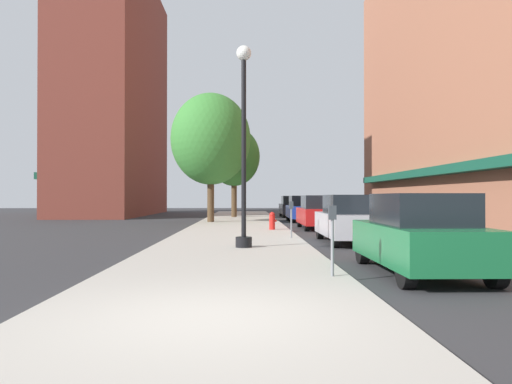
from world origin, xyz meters
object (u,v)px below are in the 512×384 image
(lamppost, at_px, (244,142))
(fire_hydrant, at_px, (272,221))
(tree_near, at_px, (211,139))
(car_blue, at_px, (302,209))
(parking_meter_near, at_px, (291,215))
(car_red, at_px, (319,213))
(car_green, at_px, (419,235))
(car_silver, at_px, (350,220))
(tree_mid, at_px, (234,157))
(car_black, at_px, (292,207))
(parking_meter_far, at_px, (332,231))

(lamppost, distance_m, fire_hydrant, 8.22)
(tree_near, height_order, car_blue, tree_near)
(parking_meter_near, bearing_deg, car_red, 73.49)
(car_green, xyz_separation_m, car_silver, (0.00, 6.83, 0.00))
(car_blue, bearing_deg, car_red, -87.72)
(tree_near, height_order, car_red, tree_near)
(tree_mid, distance_m, car_blue, 7.45)
(tree_mid, xyz_separation_m, car_silver, (4.47, -19.02, -3.71))
(tree_mid, height_order, car_silver, tree_mid)
(lamppost, height_order, car_red, lamppost)
(lamppost, distance_m, car_blue, 17.42)
(car_silver, height_order, car_black, same)
(parking_meter_near, distance_m, car_green, 7.74)
(car_silver, bearing_deg, tree_mid, 102.14)
(parking_meter_far, relative_size, tree_mid, 0.20)
(fire_hydrant, distance_m, tree_near, 8.78)
(car_green, height_order, car_silver, same)
(car_green, relative_size, car_black, 1.00)
(car_silver, relative_size, car_black, 1.00)
(fire_hydrant, bearing_deg, car_black, 81.66)
(lamppost, bearing_deg, car_green, -49.95)
(fire_hydrant, relative_size, parking_meter_far, 0.60)
(tree_mid, relative_size, car_blue, 1.53)
(parking_meter_far, bearing_deg, tree_mid, 95.39)
(car_green, bearing_deg, lamppost, 128.20)
(parking_meter_near, distance_m, tree_near, 12.59)
(car_red, bearing_deg, car_silver, -90.99)
(tree_near, distance_m, car_blue, 7.42)
(car_blue, bearing_deg, fire_hydrant, -102.38)
(fire_hydrant, relative_size, car_red, 0.18)
(parking_meter_near, bearing_deg, parking_meter_far, -90.00)
(parking_meter_far, height_order, car_silver, car_silver)
(parking_meter_near, xyz_separation_m, parking_meter_far, (0.00, -8.41, 0.00))
(tree_near, xyz_separation_m, car_red, (5.66, -4.76, -4.17))
(parking_meter_far, bearing_deg, car_green, 25.40)
(fire_hydrant, distance_m, car_blue, 9.50)
(lamppost, height_order, car_green, lamppost)
(fire_hydrant, relative_size, car_black, 0.18)
(tree_mid, bearing_deg, fire_hydrant, -81.50)
(parking_meter_far, distance_m, tree_mid, 27.13)
(lamppost, distance_m, parking_meter_near, 4.24)
(tree_near, bearing_deg, car_blue, 22.62)
(car_silver, xyz_separation_m, car_blue, (0.00, 14.35, 0.00))
(car_blue, height_order, car_black, same)
(parking_meter_near, bearing_deg, tree_near, 108.14)
(parking_meter_far, relative_size, car_green, 0.30)
(parking_meter_far, relative_size, car_silver, 0.30)
(car_silver, height_order, car_blue, same)
(lamppost, relative_size, car_red, 1.37)
(parking_meter_far, height_order, car_black, car_black)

